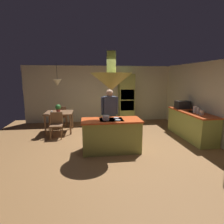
# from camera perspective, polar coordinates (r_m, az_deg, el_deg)

# --- Properties ---
(ground) EXTENTS (8.16, 8.16, 0.00)m
(ground) POSITION_cam_1_polar(r_m,az_deg,el_deg) (5.50, -0.48, -11.10)
(ground) COLOR olive
(wall_back) EXTENTS (6.80, 0.10, 2.55)m
(wall_back) POSITION_cam_1_polar(r_m,az_deg,el_deg) (8.58, -3.42, 5.57)
(wall_back) COLOR beige
(wall_back) RESTS_ON ground
(wall_right) EXTENTS (0.10, 7.20, 2.55)m
(wall_right) POSITION_cam_1_polar(r_m,az_deg,el_deg) (6.75, 27.56, 2.96)
(wall_right) COLOR beige
(wall_right) RESTS_ON ground
(kitchen_island) EXTENTS (1.63, 0.77, 0.93)m
(kitchen_island) POSITION_cam_1_polar(r_m,az_deg,el_deg) (5.16, -0.21, -7.19)
(kitchen_island) COLOR #A0A84C
(kitchen_island) RESTS_ON ground
(counter_run_right) EXTENTS (0.73, 2.20, 0.91)m
(counter_run_right) POSITION_cam_1_polar(r_m,az_deg,el_deg) (6.84, 23.22, -3.53)
(counter_run_right) COLOR #A0A84C
(counter_run_right) RESTS_ON ground
(oven_tower) EXTENTS (0.66, 0.62, 2.18)m
(oven_tower) POSITION_cam_1_polar(r_m,az_deg,el_deg) (8.35, 4.38, 4.15)
(oven_tower) COLOR #A0A84C
(oven_tower) RESTS_ON ground
(dining_table) EXTENTS (0.99, 0.93, 0.76)m
(dining_table) POSITION_cam_1_polar(r_m,az_deg,el_deg) (7.18, -16.05, -0.84)
(dining_table) COLOR brown
(dining_table) RESTS_ON ground
(person_at_island) EXTENTS (0.53, 0.23, 1.69)m
(person_at_island) POSITION_cam_1_polar(r_m,az_deg,el_deg) (5.67, -0.75, -0.22)
(person_at_island) COLOR tan
(person_at_island) RESTS_ON ground
(range_hood) EXTENTS (1.10, 1.10, 1.00)m
(range_hood) POSITION_cam_1_polar(r_m,az_deg,el_deg) (4.91, -0.22, 9.71)
(range_hood) COLOR #A0A84C
(pendant_light_over_table) EXTENTS (0.32, 0.32, 0.82)m
(pendant_light_over_table) POSITION_cam_1_polar(r_m,az_deg,el_deg) (7.05, -16.56, 8.80)
(pendant_light_over_table) COLOR beige
(chair_facing_island) EXTENTS (0.40, 0.40, 0.87)m
(chair_facing_island) POSITION_cam_1_polar(r_m,az_deg,el_deg) (6.56, -16.82, -3.34)
(chair_facing_island) COLOR brown
(chair_facing_island) RESTS_ON ground
(chair_by_back_wall) EXTENTS (0.40, 0.40, 0.87)m
(chair_by_back_wall) POSITION_cam_1_polar(r_m,az_deg,el_deg) (7.88, -15.30, -0.93)
(chair_by_back_wall) COLOR brown
(chair_by_back_wall) RESTS_ON ground
(potted_plant_on_table) EXTENTS (0.20, 0.20, 0.30)m
(potted_plant_on_table) POSITION_cam_1_polar(r_m,az_deg,el_deg) (7.07, -16.35, 1.21)
(potted_plant_on_table) COLOR #99382D
(potted_plant_on_table) RESTS_ON dining_table
(cup_on_table) EXTENTS (0.07, 0.07, 0.09)m
(cup_on_table) POSITION_cam_1_polar(r_m,az_deg,el_deg) (6.97, -18.17, -0.06)
(cup_on_table) COLOR white
(cup_on_table) RESTS_ON dining_table
(canister_flour) EXTENTS (0.13, 0.13, 0.15)m
(canister_flour) POSITION_cam_1_polar(r_m,az_deg,el_deg) (6.29, 26.05, -0.13)
(canister_flour) COLOR silver
(canister_flour) RESTS_ON counter_run_right
(canister_sugar) EXTENTS (0.11, 0.11, 0.20)m
(canister_sugar) POSITION_cam_1_polar(r_m,az_deg,el_deg) (6.43, 25.18, 0.40)
(canister_sugar) COLOR silver
(canister_sugar) RESTS_ON counter_run_right
(canister_tea) EXTENTS (0.13, 0.13, 0.21)m
(canister_tea) POSITION_cam_1_polar(r_m,az_deg,el_deg) (6.58, 24.35, 0.74)
(canister_tea) COLOR silver
(canister_tea) RESTS_ON counter_run_right
(microwave_on_counter) EXTENTS (0.46, 0.36, 0.28)m
(microwave_on_counter) POSITION_cam_1_polar(r_m,az_deg,el_deg) (7.28, 20.94, 2.14)
(microwave_on_counter) COLOR #232326
(microwave_on_counter) RESTS_ON counter_run_right
(cooking_pot_on_cooktop) EXTENTS (0.18, 0.18, 0.12)m
(cooking_pot_on_cooktop) POSITION_cam_1_polar(r_m,az_deg,el_deg) (4.88, -1.87, -1.82)
(cooking_pot_on_cooktop) COLOR #B2B2B7
(cooking_pot_on_cooktop) RESTS_ON kitchen_island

